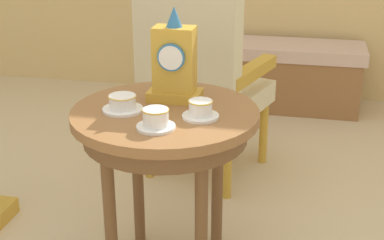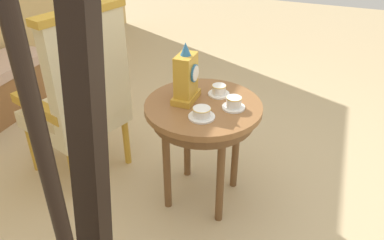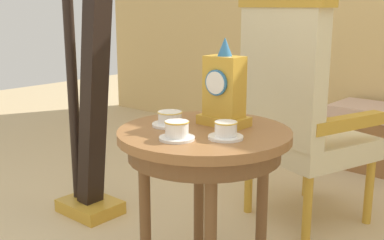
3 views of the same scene
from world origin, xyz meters
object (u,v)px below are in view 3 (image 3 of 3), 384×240
at_px(teacup_center, 226,131).
at_px(armchair, 297,112).
at_px(mantel_clock, 224,91).
at_px(harp, 88,85).
at_px(teacup_left, 170,119).
at_px(side_table, 204,151).
at_px(teacup_right, 177,131).

xyz_separation_m(teacup_center, armchair, (-0.17, 0.82, -0.09)).
bearing_deg(mantel_clock, harp, 176.79).
bearing_deg(teacup_left, teacup_center, -1.59).
relative_size(teacup_left, harp, 0.08).
height_order(side_table, harp, harp).
bearing_deg(teacup_center, side_table, 160.72).
relative_size(teacup_center, mantel_clock, 0.37).
bearing_deg(mantel_clock, teacup_left, -136.03).
relative_size(side_table, armchair, 0.58).
distance_m(mantel_clock, armchair, 0.70).
bearing_deg(side_table, teacup_left, -164.23).
bearing_deg(side_table, harp, 170.21).
bearing_deg(mantel_clock, armchair, 94.22).
xyz_separation_m(mantel_clock, harp, (-0.91, 0.05, -0.08)).
xyz_separation_m(teacup_left, teacup_right, (0.15, -0.13, 0.00)).
bearing_deg(harp, teacup_center, -11.06).
bearing_deg(teacup_right, teacup_left, 140.14).
distance_m(side_table, teacup_right, 0.20).
height_order(teacup_right, teacup_center, teacup_right).
distance_m(teacup_left, armchair, 0.83).
height_order(teacup_left, armchair, armchair).
bearing_deg(teacup_left, teacup_right, -39.86).
height_order(side_table, teacup_center, teacup_center).
relative_size(teacup_right, mantel_clock, 0.37).
distance_m(mantel_clock, harp, 0.91).
height_order(teacup_left, teacup_center, teacup_center).
distance_m(teacup_left, teacup_center, 0.27).
distance_m(side_table, mantel_clock, 0.24).
bearing_deg(harp, armchair, 35.84).
distance_m(teacup_left, teacup_right, 0.20).
bearing_deg(teacup_right, side_table, 94.80).
relative_size(side_table, harp, 0.37).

